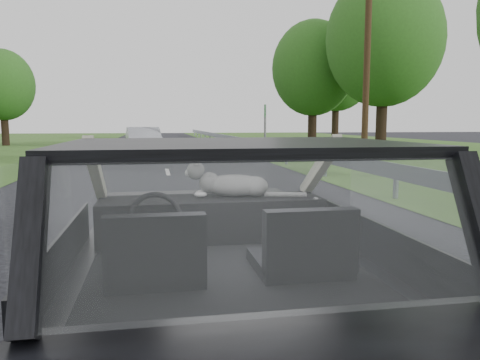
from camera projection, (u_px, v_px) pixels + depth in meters
name	position (u px, v px, depth m)	size (l,w,h in m)	color
subject_car	(224.00, 260.00, 2.78)	(1.80, 4.00, 1.45)	black
dashboard	(211.00, 218.00, 3.38)	(1.58, 0.45, 0.30)	black
driver_seat	(156.00, 251.00, 2.41)	(0.50, 0.72, 0.42)	black
passenger_seat	(304.00, 244.00, 2.55)	(0.50, 0.72, 0.42)	black
steering_wheel	(155.00, 219.00, 3.01)	(0.36, 0.36, 0.04)	black
cat	(235.00, 184.00, 3.40)	(0.63, 0.20, 0.28)	#A0A0A0
guardrail	(321.00, 157.00, 13.33)	(0.05, 90.00, 0.32)	gray
other_car	(144.00, 142.00, 21.15)	(1.62, 4.11, 1.35)	#A6A9B4
highway_sign	(265.00, 131.00, 21.25)	(0.09, 0.94, 2.35)	#11691E
utility_pole	(367.00, 67.00, 16.51)	(0.23, 0.23, 7.02)	#442F1A
tree_1	(383.00, 67.00, 22.74)	(5.62, 5.62, 8.52)	#27521A
tree_2	(313.00, 87.00, 26.79)	(4.71, 4.71, 7.14)	#27521A
tree_3	(336.00, 85.00, 36.48)	(5.93, 5.93, 8.98)	#27521A
tree_6	(3.00, 99.00, 31.37)	(4.13, 4.13, 6.26)	#27521A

